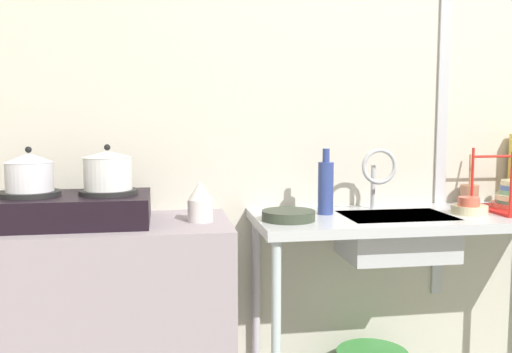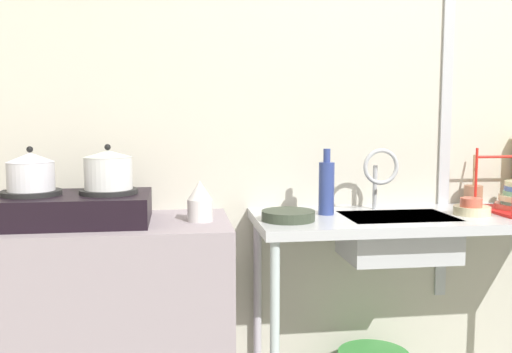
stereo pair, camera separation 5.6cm
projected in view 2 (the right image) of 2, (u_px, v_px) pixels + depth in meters
wall_back at (419, 95)px, 2.65m from camera, size 5.18×0.10×2.70m
wall_metal_strip at (448, 65)px, 2.59m from camera, size 0.05×0.01×2.16m
counter_concrete at (76, 329)px, 2.22m from camera, size 1.21×0.53×0.84m
counter_sink at (421, 231)px, 2.38m from camera, size 1.40×0.53×0.84m
stove at (71, 208)px, 2.17m from camera, size 0.59×0.38×0.13m
pot_on_left_burner at (31, 171)px, 2.14m from camera, size 0.18×0.18×0.17m
pot_on_right_burner at (108, 170)px, 2.18m from camera, size 0.18×0.18×0.17m
percolator at (200, 201)px, 2.21m from camera, size 0.10×0.10×0.16m
sink_basin at (397, 237)px, 2.34m from camera, size 0.44×0.30×0.18m
faucet at (380, 170)px, 2.43m from camera, size 0.16×0.09×0.27m
frying_pan at (288, 216)px, 2.23m from camera, size 0.21×0.21×0.04m
cup_by_rack at (471, 207)px, 2.34m from camera, size 0.09×0.09×0.07m
small_bowl_on_drainboard at (472, 210)px, 2.36m from camera, size 0.15×0.15×0.04m
bottle_by_sink at (326, 187)px, 2.36m from camera, size 0.07×0.07×0.27m
utensil_jar at (473, 195)px, 2.62m from camera, size 0.08×0.08×0.23m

